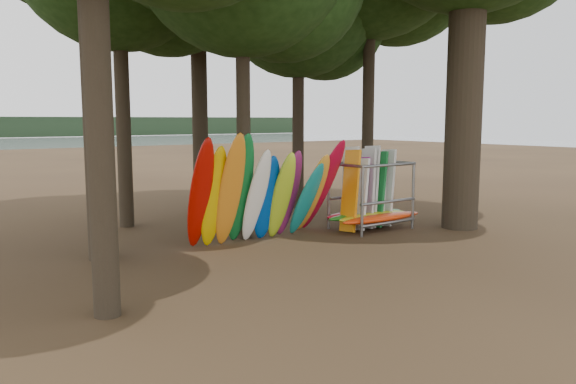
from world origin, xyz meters
TOP-DOWN VIEW (x-y plane):
  - ground at (0.00, 0.00)m, footprint 120.00×120.00m
  - kayak_row at (-1.14, 1.89)m, footprint 4.96×1.99m
  - storage_rack at (2.49, 1.47)m, footprint 3.21×1.55m

SIDE VIEW (x-z plane):
  - ground at x=0.00m, z-range 0.00..0.00m
  - storage_rack at x=2.49m, z-range -0.33..2.28m
  - kayak_row at x=-1.14m, z-range -0.25..2.95m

